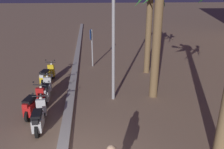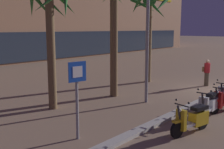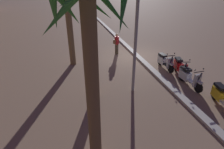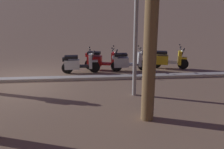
{
  "view_description": "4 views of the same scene",
  "coord_description": "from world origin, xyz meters",
  "px_view_note": "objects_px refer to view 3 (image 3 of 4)",
  "views": [
    {
      "loc": [
        4.74,
        0.74,
        4.61
      ],
      "look_at": [
        -4.69,
        1.72,
        1.14
      ],
      "focal_mm": 36.38,
      "sensor_mm": 36.0,
      "label": 1
    },
    {
      "loc": [
        -14.91,
        -5.13,
        3.37
      ],
      "look_at": [
        -4.74,
        3.71,
        1.1
      ],
      "focal_mm": 44.22,
      "sensor_mm": 36.0,
      "label": 2
    },
    {
      "loc": [
        -11.83,
        4.62,
        4.69
      ],
      "look_at": [
        -4.32,
        2.77,
        0.88
      ],
      "focal_mm": 28.92,
      "sensor_mm": 36.0,
      "label": 3
    },
    {
      "loc": [
        -3.05,
        10.7,
        3.7
      ],
      "look_at": [
        -3.76,
        1.93,
        0.86
      ],
      "focal_mm": 42.56,
      "sensor_mm": 36.0,
      "label": 4
    }
  ],
  "objects_px": {
    "scooter_silver_mid_front": "(189,77)",
    "street_lamp": "(138,7)",
    "scooter_red_mid_rear": "(179,67)",
    "scooter_silver_lead_nearest": "(164,61)",
    "scooter_yellow_gap_after_mid": "(223,97)",
    "pedestrian_by_palm_tree": "(117,43)",
    "palm_tree_by_mall_entrance": "(88,22)"
  },
  "relations": [
    {
      "from": "scooter_red_mid_rear",
      "to": "street_lamp",
      "type": "bearing_deg",
      "value": 108.78
    },
    {
      "from": "scooter_silver_mid_front",
      "to": "street_lamp",
      "type": "bearing_deg",
      "value": 87.45
    },
    {
      "from": "scooter_yellow_gap_after_mid",
      "to": "pedestrian_by_palm_tree",
      "type": "height_order",
      "value": "pedestrian_by_palm_tree"
    },
    {
      "from": "street_lamp",
      "to": "palm_tree_by_mall_entrance",
      "type": "bearing_deg",
      "value": 144.95
    },
    {
      "from": "scooter_silver_mid_front",
      "to": "street_lamp",
      "type": "xyz_separation_m",
      "value": [
        0.13,
        2.99,
        3.48
      ]
    },
    {
      "from": "scooter_silver_mid_front",
      "to": "palm_tree_by_mall_entrance",
      "type": "xyz_separation_m",
      "value": [
        -3.31,
        5.41,
        3.56
      ]
    },
    {
      "from": "scooter_red_mid_rear",
      "to": "palm_tree_by_mall_entrance",
      "type": "xyz_separation_m",
      "value": [
        -4.55,
        5.67,
        3.55
      ]
    },
    {
      "from": "scooter_silver_lead_nearest",
      "to": "street_lamp",
      "type": "xyz_separation_m",
      "value": [
        -2.15,
        2.86,
        3.49
      ]
    },
    {
      "from": "scooter_red_mid_rear",
      "to": "pedestrian_by_palm_tree",
      "type": "xyz_separation_m",
      "value": [
        4.27,
        2.63,
        0.36
      ]
    },
    {
      "from": "scooter_yellow_gap_after_mid",
      "to": "street_lamp",
      "type": "relative_size",
      "value": 0.28
    },
    {
      "from": "scooter_yellow_gap_after_mid",
      "to": "palm_tree_by_mall_entrance",
      "type": "relative_size",
      "value": 0.33
    },
    {
      "from": "scooter_silver_lead_nearest",
      "to": "street_lamp",
      "type": "bearing_deg",
      "value": 126.88
    },
    {
      "from": "scooter_silver_mid_front",
      "to": "palm_tree_by_mall_entrance",
      "type": "distance_m",
      "value": 7.27
    },
    {
      "from": "scooter_yellow_gap_after_mid",
      "to": "pedestrian_by_palm_tree",
      "type": "relative_size",
      "value": 1.15
    },
    {
      "from": "palm_tree_by_mall_entrance",
      "to": "pedestrian_by_palm_tree",
      "type": "bearing_deg",
      "value": -19.03
    },
    {
      "from": "scooter_yellow_gap_after_mid",
      "to": "pedestrian_by_palm_tree",
      "type": "xyz_separation_m",
      "value": [
        7.49,
        2.64,
        0.37
      ]
    },
    {
      "from": "scooter_red_mid_rear",
      "to": "scooter_silver_lead_nearest",
      "type": "distance_m",
      "value": 1.11
    },
    {
      "from": "scooter_yellow_gap_after_mid",
      "to": "street_lamp",
      "type": "bearing_deg",
      "value": 57.05
    },
    {
      "from": "scooter_silver_lead_nearest",
      "to": "street_lamp",
      "type": "relative_size",
      "value": 0.27
    },
    {
      "from": "palm_tree_by_mall_entrance",
      "to": "street_lamp",
      "type": "distance_m",
      "value": 4.21
    },
    {
      "from": "scooter_red_mid_rear",
      "to": "scooter_silver_lead_nearest",
      "type": "xyz_separation_m",
      "value": [
        1.04,
        0.39,
        -0.02
      ]
    },
    {
      "from": "pedestrian_by_palm_tree",
      "to": "street_lamp",
      "type": "xyz_separation_m",
      "value": [
        -5.38,
        0.63,
        3.12
      ]
    },
    {
      "from": "pedestrian_by_palm_tree",
      "to": "street_lamp",
      "type": "bearing_deg",
      "value": 173.36
    },
    {
      "from": "scooter_yellow_gap_after_mid",
      "to": "palm_tree_by_mall_entrance",
      "type": "bearing_deg",
      "value": 103.19
    },
    {
      "from": "scooter_silver_lead_nearest",
      "to": "palm_tree_by_mall_entrance",
      "type": "distance_m",
      "value": 8.48
    },
    {
      "from": "scooter_silver_mid_front",
      "to": "scooter_red_mid_rear",
      "type": "height_order",
      "value": "same"
    },
    {
      "from": "scooter_silver_mid_front",
      "to": "scooter_yellow_gap_after_mid",
      "type": "bearing_deg",
      "value": -172.14
    },
    {
      "from": "scooter_red_mid_rear",
      "to": "pedestrian_by_palm_tree",
      "type": "distance_m",
      "value": 5.03
    },
    {
      "from": "pedestrian_by_palm_tree",
      "to": "street_lamp",
      "type": "relative_size",
      "value": 0.24
    },
    {
      "from": "scooter_silver_lead_nearest",
      "to": "pedestrian_by_palm_tree",
      "type": "distance_m",
      "value": 3.95
    },
    {
      "from": "scooter_yellow_gap_after_mid",
      "to": "scooter_silver_lead_nearest",
      "type": "xyz_separation_m",
      "value": [
        4.26,
        0.4,
        -0.01
      ]
    },
    {
      "from": "palm_tree_by_mall_entrance",
      "to": "street_lamp",
      "type": "bearing_deg",
      "value": -35.05
    }
  ]
}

